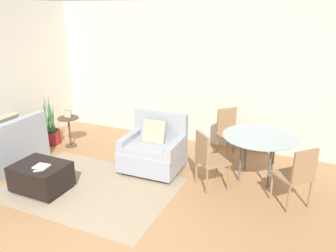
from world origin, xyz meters
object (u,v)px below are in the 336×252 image
Objects in this scene: book_stack at (41,166)px; dining_chair_near_left at (208,157)px; armchair at (154,150)px; potted_plant at (51,132)px; side_table at (69,126)px; dining_chair_near_right at (298,173)px; dining_table at (259,140)px; tv_remote_primary at (38,171)px; ottoman at (41,176)px; picture_frame at (68,114)px; dining_chair_far_left at (229,130)px.

book_stack is 2.45m from dining_chair_near_left.
armchair is 0.94× the size of potted_plant.
dining_chair_near_right is (4.24, -0.42, 0.10)m from side_table.
dining_table reaches higher than book_stack.
book_stack is at bearing -161.60° from dining_chair_near_right.
dining_chair_near_left is at bearing 30.63° from tv_remote_primary.
ottoman is 4.52× the size of picture_frame.
dining_table is at bearing 13.74° from armchair.
dining_chair_far_left is (2.12, 2.51, 0.09)m from tv_remote_primary.
potted_plant is 3.47m from dining_chair_near_left.
book_stack is 0.25× the size of dining_chair_near_right.
picture_frame reaches higher than tv_remote_primary.
side_table is 0.66× the size of dining_chair_far_left.
side_table reaches higher than ottoman.
potted_plant is at bearing -174.74° from side_table.
tv_remote_primary is (-1.10, -1.48, 0.07)m from armchair.
potted_plant reaches higher than book_stack.
dining_chair_near_right reaches higher than side_table.
potted_plant is 0.63m from picture_frame.
picture_frame is 3.61m from dining_table.
ottoman is at bearing -64.33° from picture_frame.
picture_frame is 4.26m from dining_chair_near_right.
ottoman is 0.86× the size of dining_chair_near_left.
tv_remote_primary is 0.14× the size of dining_chair_near_right.
dining_chair_far_left is at bearing 15.81° from side_table.
armchair is at bearing 167.42° from dining_chair_near_left.
armchair is at bearing 50.07° from book_stack.
potted_plant is 1.17× the size of dining_chair_near_left.
dining_chair_far_left reaches higher than picture_frame.
picture_frame is at bearing 174.42° from armchair.
side_table is at bearing 5.26° from potted_plant.
dining_chair_near_left is 1.00× the size of dining_chair_near_right.
book_stack is 0.37× the size of side_table.
dining_chair_near_right is (0.63, -0.63, -0.13)m from dining_table.
ottoman is at bearing 150.78° from book_stack.
potted_plant is 6.11× the size of picture_frame.
dining_table is at bearing 3.58° from potted_plant.
ottoman is 3.69m from dining_chair_near_right.
armchair is 7.98× the size of tv_remote_primary.
dining_table is at bearing -45.00° from dining_chair_far_left.
dining_table reaches higher than ottoman.
ottoman is at bearing -154.14° from dining_chair_near_left.
dining_chair_near_left is at bearing -6.25° from potted_plant.
ottoman is at bearing -133.05° from armchair.
potted_plant reaches higher than tv_remote_primary.
potted_plant is (-1.32, 1.63, -0.18)m from tv_remote_primary.
dining_chair_near_right is at bearing -45.00° from dining_table.
potted_plant reaches higher than armchair.
potted_plant is 1.76× the size of side_table.
ottoman is 0.86× the size of dining_chair_far_left.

